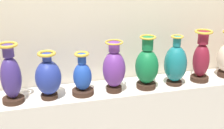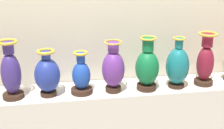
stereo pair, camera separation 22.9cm
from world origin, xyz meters
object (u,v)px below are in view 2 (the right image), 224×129
vase_indigo (11,73)px  vase_cobalt (47,75)px  vase_violet (114,69)px  vase_teal (177,66)px  vase_sapphire (81,76)px  vase_emerald (147,67)px  vase_burgundy (205,62)px

vase_indigo → vase_cobalt: 0.24m
vase_violet → vase_teal: 0.48m
vase_sapphire → vase_teal: vase_teal is taller
vase_emerald → vase_burgundy: (0.46, 0.02, 0.01)m
vase_sapphire → vase_emerald: bearing=-1.5°
vase_cobalt → vase_burgundy: size_ratio=0.83×
vase_cobalt → vase_emerald: 0.72m
vase_indigo → vase_sapphire: bearing=0.1°
vase_teal → vase_cobalt: bearing=179.7°
vase_cobalt → vase_teal: (0.95, -0.01, 0.01)m
vase_sapphire → vase_indigo: bearing=-179.9°
vase_teal → vase_burgundy: vase_burgundy is taller
vase_cobalt → vase_sapphire: (0.24, 0.00, -0.03)m
vase_indigo → vase_burgundy: bearing=0.4°
vase_sapphire → vase_emerald: 0.48m
vase_cobalt → vase_violet: bearing=-0.9°
vase_cobalt → vase_emerald: (0.72, -0.01, 0.01)m
vase_indigo → vase_emerald: size_ratio=1.04×
vase_cobalt → vase_teal: bearing=-0.3°
vase_burgundy → vase_violet: bearing=-178.6°
vase_sapphire → vase_emerald: size_ratio=0.78×
vase_emerald → vase_burgundy: 0.46m
vase_violet → vase_emerald: vase_emerald is taller
vase_violet → vase_sapphire: bearing=177.7°
vase_violet → vase_emerald: 0.25m
vase_sapphire → vase_burgundy: bearing=0.5°
vase_teal → vase_indigo: bearing=179.7°
vase_indigo → vase_cobalt: (0.24, -0.00, -0.03)m
vase_indigo → vase_emerald: bearing=-0.7°
vase_indigo → vase_cobalt: size_ratio=1.23×
vase_emerald → vase_violet: bearing=179.3°
vase_cobalt → vase_emerald: bearing=-0.8°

